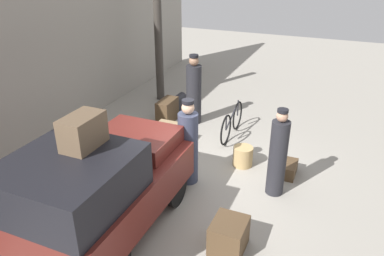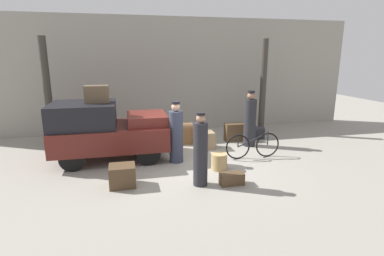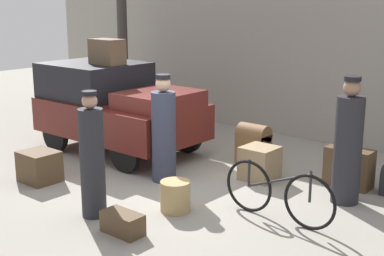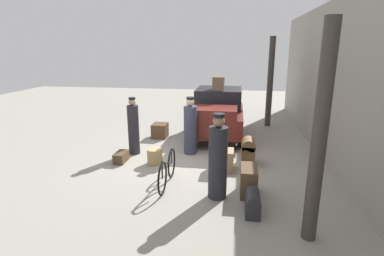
{
  "view_description": "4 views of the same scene",
  "coord_description": "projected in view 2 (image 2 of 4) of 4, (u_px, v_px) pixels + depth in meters",
  "views": [
    {
      "loc": [
        -6.24,
        -2.55,
        4.3
      ],
      "look_at": [
        0.2,
        0.2,
        0.95
      ],
      "focal_mm": 35.0,
      "sensor_mm": 36.0,
      "label": 1
    },
    {
      "loc": [
        -1.7,
        -8.08,
        3.01
      ],
      "look_at": [
        0.2,
        0.2,
        0.95
      ],
      "focal_mm": 28.0,
      "sensor_mm": 36.0,
      "label": 2
    },
    {
      "loc": [
        5.52,
        -6.06,
        2.94
      ],
      "look_at": [
        0.2,
        0.2,
        0.95
      ],
      "focal_mm": 50.0,
      "sensor_mm": 36.0,
      "label": 3
    },
    {
      "loc": [
        8.42,
        1.44,
        3.18
      ],
      "look_at": [
        0.2,
        0.2,
        0.95
      ],
      "focal_mm": 28.0,
      "sensor_mm": 36.0,
      "label": 4
    }
  ],
  "objects": [
    {
      "name": "canopy_pillar_left",
      "position": [
        48.0,
        92.0,
        10.01
      ],
      "size": [
        0.24,
        0.24,
        3.64
      ],
      "color": "#38332D",
      "rests_on": "ground"
    },
    {
      "name": "suitcase_tan_flat",
      "position": [
        122.0,
        176.0,
        7.04
      ],
      "size": [
        0.6,
        0.52,
        0.51
      ],
      "color": "#4C3823",
      "rests_on": "ground"
    },
    {
      "name": "ground_plane",
      "position": [
        187.0,
        162.0,
        8.73
      ],
      "size": [
        30.0,
        30.0,
        0.0
      ],
      "primitive_type": "plane",
      "color": "gray"
    },
    {
      "name": "canopy_pillar_right",
      "position": [
        263.0,
        87.0,
        11.71
      ],
      "size": [
        0.24,
        0.24,
        3.64
      ],
      "color": "#38332D",
      "rests_on": "ground"
    },
    {
      "name": "wicker_basket",
      "position": [
        219.0,
        161.0,
        8.09
      ],
      "size": [
        0.43,
        0.43,
        0.44
      ],
      "color": "tan",
      "rests_on": "ground"
    },
    {
      "name": "station_building_facade",
      "position": [
        166.0,
        75.0,
        12.06
      ],
      "size": [
        16.0,
        0.15,
        4.5
      ],
      "color": "gray",
      "rests_on": "ground"
    },
    {
      "name": "truck",
      "position": [
        106.0,
        129.0,
        8.75
      ],
      "size": [
        3.24,
        1.81,
        1.71
      ],
      "color": "black",
      "rests_on": "ground"
    },
    {
      "name": "suitcase_black_upright",
      "position": [
        205.0,
        140.0,
        9.94
      ],
      "size": [
        0.55,
        0.54,
        0.56
      ],
      "color": "#937A56",
      "rests_on": "ground"
    },
    {
      "name": "porter_carrying_trunk",
      "position": [
        176.0,
        135.0,
        8.54
      ],
      "size": [
        0.4,
        0.4,
        1.77
      ],
      "color": "#33384C",
      "rests_on": "ground"
    },
    {
      "name": "trunk_large_brown",
      "position": [
        232.0,
        179.0,
        7.16
      ],
      "size": [
        0.57,
        0.29,
        0.28
      ],
      "color": "#4C3823",
      "rests_on": "ground"
    },
    {
      "name": "conductor_in_dark_uniform",
      "position": [
        201.0,
        152.0,
        6.98
      ],
      "size": [
        0.34,
        0.34,
        1.76
      ],
      "color": "#232328",
      "rests_on": "ground"
    },
    {
      "name": "porter_lifting_near_truck",
      "position": [
        250.0,
        121.0,
        10.09
      ],
      "size": [
        0.41,
        0.41,
        1.88
      ],
      "color": "#232328",
      "rests_on": "ground"
    },
    {
      "name": "suitcase_small_leather",
      "position": [
        184.0,
        133.0,
        10.42
      ],
      "size": [
        0.57,
        0.37,
        0.74
      ],
      "color": "brown",
      "rests_on": "ground"
    },
    {
      "name": "bicycle",
      "position": [
        253.0,
        146.0,
        8.96
      ],
      "size": [
        1.7,
        0.04,
        0.8
      ],
      "color": "black",
      "rests_on": "ground"
    },
    {
      "name": "trunk_on_truck_roof",
      "position": [
        97.0,
        94.0,
        8.47
      ],
      "size": [
        0.66,
        0.41,
        0.48
      ],
      "color": "brown",
      "rests_on": "truck"
    },
    {
      "name": "trunk_umber_medium",
      "position": [
        256.0,
        133.0,
        11.06
      ],
      "size": [
        0.61,
        0.29,
        0.47
      ],
      "color": "#232328",
      "rests_on": "ground"
    },
    {
      "name": "trunk_wicker_pale",
      "position": [
        235.0,
        132.0,
        10.8
      ],
      "size": [
        0.74,
        0.36,
        0.63
      ],
      "color": "#4C3823",
      "rests_on": "ground"
    }
  ]
}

